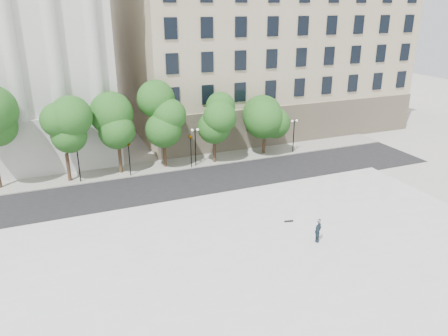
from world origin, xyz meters
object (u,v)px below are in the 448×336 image
at_px(person_lying, 317,239).
at_px(skateboard, 289,221).
at_px(traffic_light_east, 191,135).
at_px(traffic_light_west, 128,142).

bearing_deg(person_lying, skateboard, 64.12).
xyz_separation_m(traffic_light_east, skateboard, (2.92, -15.66, -3.27)).
bearing_deg(traffic_light_west, person_lying, -63.06).
distance_m(traffic_light_west, traffic_light_east, 6.58).
height_order(traffic_light_east, person_lying, traffic_light_east).
height_order(traffic_light_west, person_lying, traffic_light_west).
relative_size(person_lying, skateboard, 2.45).
bearing_deg(person_lying, traffic_light_west, 86.86).
xyz_separation_m(traffic_light_west, person_lying, (9.76, -19.20, -3.07)).
bearing_deg(traffic_light_east, traffic_light_west, 180.00).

